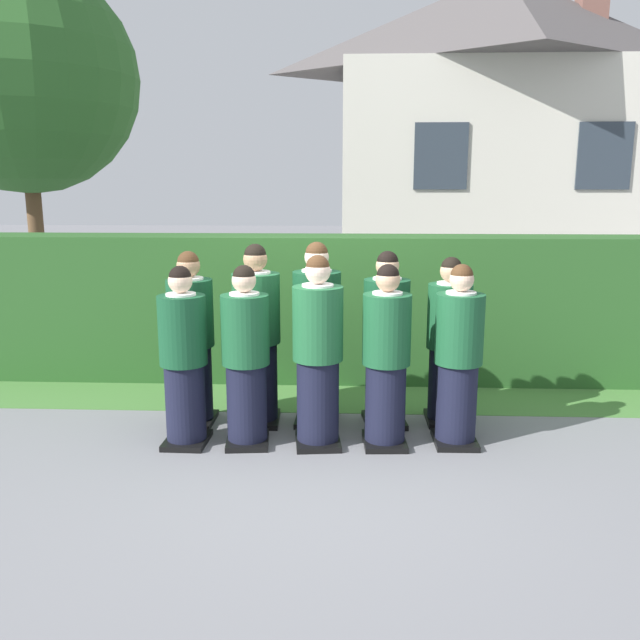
# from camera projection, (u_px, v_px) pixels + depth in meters

# --- Properties ---
(ground_plane) EXTENTS (60.00, 60.00, 0.00)m
(ground_plane) POSITION_uv_depth(u_px,v_px,m) (319.00, 443.00, 5.82)
(ground_plane) COLOR slate
(student_front_row_0) EXTENTS (0.41, 0.50, 1.57)m
(student_front_row_0) POSITION_uv_depth(u_px,v_px,m) (184.00, 361.00, 5.66)
(student_front_row_0) COLOR black
(student_front_row_0) RESTS_ON ground
(student_front_row_1) EXTENTS (0.41, 0.52, 1.57)m
(student_front_row_1) POSITION_uv_depth(u_px,v_px,m) (246.00, 361.00, 5.66)
(student_front_row_1) COLOR black
(student_front_row_1) RESTS_ON ground
(student_front_row_2) EXTENTS (0.43, 0.51, 1.66)m
(student_front_row_2) POSITION_uv_depth(u_px,v_px,m) (318.00, 356.00, 5.64)
(student_front_row_2) COLOR black
(student_front_row_2) RESTS_ON ground
(student_front_row_3) EXTENTS (0.41, 0.51, 1.58)m
(student_front_row_3) POSITION_uv_depth(u_px,v_px,m) (386.00, 361.00, 5.64)
(student_front_row_3) COLOR black
(student_front_row_3) RESTS_ON ground
(student_front_row_4) EXTENTS (0.41, 0.50, 1.58)m
(student_front_row_4) POSITION_uv_depth(u_px,v_px,m) (458.00, 360.00, 5.66)
(student_front_row_4) COLOR black
(student_front_row_4) RESTS_ON ground
(student_rear_row_0) EXTENTS (0.43, 0.47, 1.64)m
(student_rear_row_0) POSITION_uv_depth(u_px,v_px,m) (191.00, 343.00, 6.16)
(student_rear_row_0) COLOR black
(student_rear_row_0) RESTS_ON ground
(student_rear_row_1) EXTENTS (0.44, 0.51, 1.70)m
(student_rear_row_1) POSITION_uv_depth(u_px,v_px,m) (257.00, 339.00, 6.17)
(student_rear_row_1) COLOR black
(student_rear_row_1) RESTS_ON ground
(student_rear_row_2) EXTENTS (0.45, 0.50, 1.72)m
(student_rear_row_2) POSITION_uv_depth(u_px,v_px,m) (317.00, 338.00, 6.18)
(student_rear_row_2) COLOR black
(student_rear_row_2) RESTS_ON ground
(student_rear_row_3) EXTENTS (0.43, 0.51, 1.64)m
(student_rear_row_3) POSITION_uv_depth(u_px,v_px,m) (386.00, 343.00, 6.14)
(student_rear_row_3) COLOR black
(student_rear_row_3) RESTS_ON ground
(student_rear_row_4) EXTENTS (0.41, 0.46, 1.58)m
(student_rear_row_4) POSITION_uv_depth(u_px,v_px,m) (448.00, 345.00, 6.19)
(student_rear_row_4) COLOR black
(student_rear_row_4) RESTS_ON ground
(hedge) EXTENTS (8.24, 0.70, 1.66)m
(hedge) POSITION_uv_depth(u_px,v_px,m) (327.00, 308.00, 7.62)
(hedge) COLOR #285623
(hedge) RESTS_ON ground
(school_building_main) EXTENTS (6.39, 4.45, 6.13)m
(school_building_main) POSITION_uv_depth(u_px,v_px,m) (497.00, 136.00, 13.05)
(school_building_main) COLOR beige
(school_building_main) RESTS_ON ground
(oak_tree_left) EXTENTS (3.49, 3.49, 5.56)m
(oak_tree_left) POSITION_uv_depth(u_px,v_px,m) (23.00, 79.00, 10.13)
(oak_tree_left) COLOR brown
(oak_tree_left) RESTS_ON ground
(lawn_strip) EXTENTS (8.24, 0.90, 0.01)m
(lawn_strip) POSITION_uv_depth(u_px,v_px,m) (324.00, 398.00, 7.00)
(lawn_strip) COLOR #477A38
(lawn_strip) RESTS_ON ground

